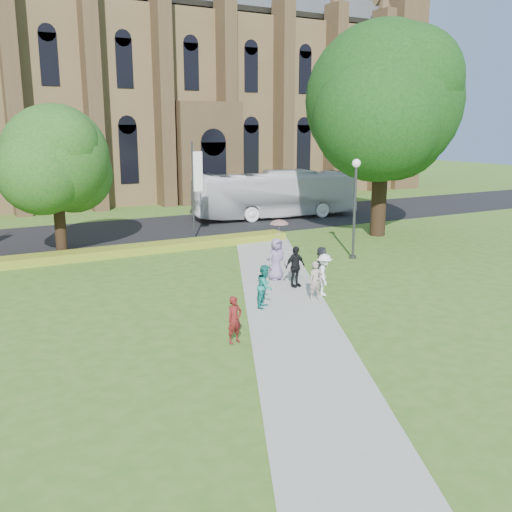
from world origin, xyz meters
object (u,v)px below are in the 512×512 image
streetlamp (355,197)px  large_tree (384,101)px  tour_coach (275,194)px  pedestrian_0 (235,320)px

streetlamp → large_tree: size_ratio=0.40×
tour_coach → large_tree: bearing=-160.9°
large_tree → pedestrian_0: bearing=-143.0°
large_tree → pedestrian_0: (-16.49, -12.41, -7.55)m
large_tree → pedestrian_0: 21.98m
tour_coach → pedestrian_0: (-14.39, -21.85, -0.99)m
streetlamp → tour_coach: bearing=76.3°
tour_coach → streetlamp: bearing=172.8°
large_tree → tour_coach: 11.69m
streetlamp → large_tree: bearing=39.3°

